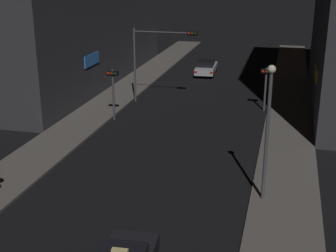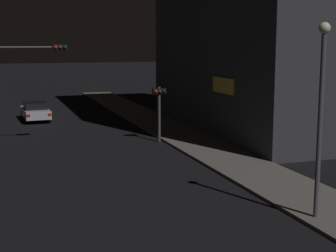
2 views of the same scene
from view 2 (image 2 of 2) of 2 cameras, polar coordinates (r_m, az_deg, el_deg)
The scene contains 5 objects.
sidewalk_right at distance 31.15m, azimuth 2.30°, elevation -1.45°, with size 3.23×60.75×0.13m, color #5B5651.
far_car at distance 40.02m, azimuth -14.57°, elevation 1.63°, with size 2.02×4.53×1.42m.
traffic_light_overhead at distance 28.75m, azimuth -17.29°, elevation 5.62°, with size 5.09×0.42×5.86m.
traffic_light_right_kerb at distance 30.17m, azimuth -0.98°, elevation 2.67°, with size 0.80×0.42×3.29m.
street_lamp_near_block at distance 17.17m, azimuth 16.68°, elevation 2.42°, with size 0.37×0.37×6.38m.
Camera 2 is at (-3.90, -0.22, 5.88)m, focal length 54.69 mm.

